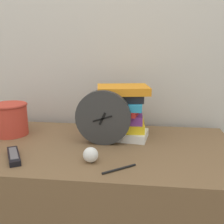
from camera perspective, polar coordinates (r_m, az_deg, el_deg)
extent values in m
cube|color=beige|center=(1.43, -2.29, 15.35)|extent=(6.00, 0.04, 2.40)
cube|color=brown|center=(1.32, -4.73, -22.70)|extent=(1.24, 0.62, 0.76)
cylinder|color=#333333|center=(1.11, -1.91, -1.17)|extent=(0.24, 0.04, 0.24)
cylinder|color=silver|center=(1.10, -2.02, -1.36)|extent=(0.21, 0.01, 0.21)
cube|color=black|center=(1.09, -2.09, -1.47)|extent=(0.03, 0.01, 0.06)
cube|color=black|center=(1.09, -2.09, -1.47)|extent=(0.08, 0.01, 0.03)
cylinder|color=black|center=(1.09, -2.09, -1.47)|extent=(0.01, 0.01, 0.01)
cube|color=white|center=(1.21, 1.96, -4.82)|extent=(0.25, 0.16, 0.04)
cube|color=yellow|center=(1.22, 2.59, -2.80)|extent=(0.20, 0.18, 0.04)
cube|color=#7A3899|center=(1.20, 1.24, -1.27)|extent=(0.23, 0.13, 0.04)
cube|color=red|center=(1.20, 1.15, 0.36)|extent=(0.21, 0.18, 0.03)
cube|color=#2D9ED1|center=(1.18, 2.33, 1.55)|extent=(0.18, 0.15, 0.03)
cube|color=#232328|center=(1.19, 1.92, 3.33)|extent=(0.21, 0.17, 0.04)
cube|color=orange|center=(1.17, 2.39, 4.88)|extent=(0.25, 0.20, 0.03)
cylinder|color=#C63D2D|center=(1.33, -21.34, -1.48)|extent=(0.16, 0.16, 0.15)
torus|color=#9F3024|center=(1.31, -21.61, 1.41)|extent=(0.17, 0.17, 0.01)
cube|color=black|center=(1.06, -20.61, -8.96)|extent=(0.12, 0.16, 0.02)
cube|color=#59595E|center=(1.06, -20.67, -8.39)|extent=(0.09, 0.12, 0.00)
sphere|color=white|center=(0.97, -4.68, -9.27)|extent=(0.06, 0.06, 0.06)
cylinder|color=black|center=(0.91, 1.59, -12.29)|extent=(0.11, 0.09, 0.01)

